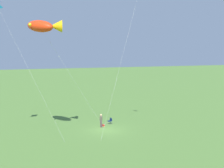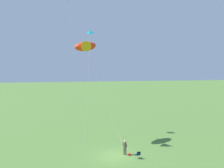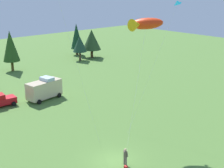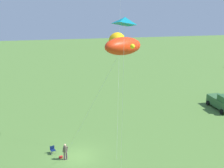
{
  "view_description": "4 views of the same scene",
  "coord_description": "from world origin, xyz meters",
  "px_view_note": "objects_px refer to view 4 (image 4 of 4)",
  "views": [
    {
      "loc": [
        7.53,
        37.14,
        11.53
      ],
      "look_at": [
        -0.79,
        0.07,
        5.82
      ],
      "focal_mm": 50.0,
      "sensor_mm": 36.0,
      "label": 1
    },
    {
      "loc": [
        -34.68,
        4.37,
        12.52
      ],
      "look_at": [
        1.22,
        0.22,
        8.28
      ],
      "focal_mm": 50.0,
      "sensor_mm": 36.0,
      "label": 2
    },
    {
      "loc": [
        -18.44,
        -20.07,
        16.6
      ],
      "look_at": [
        0.57,
        0.91,
        7.71
      ],
      "focal_mm": 50.0,
      "sensor_mm": 36.0,
      "label": 3
    },
    {
      "loc": [
        28.64,
        -1.46,
        16.44
      ],
      "look_at": [
        0.49,
        3.53,
        7.76
      ],
      "focal_mm": 50.0,
      "sensor_mm": 36.0,
      "label": 4
    }
  ],
  "objects_px": {
    "backpack_on_grass": "(61,157)",
    "kite_large_fish": "(122,45)",
    "truck_green_flatbed": "(222,102)",
    "kite_delta_teal": "(125,22)",
    "folding_chair": "(53,149)",
    "person_kite_flyer": "(65,150)"
  },
  "relations": [
    {
      "from": "backpack_on_grass",
      "to": "kite_large_fish",
      "type": "relative_size",
      "value": 0.02
    },
    {
      "from": "folding_chair",
      "to": "kite_delta_teal",
      "type": "relative_size",
      "value": 0.05
    },
    {
      "from": "folding_chair",
      "to": "backpack_on_grass",
      "type": "xyz_separation_m",
      "value": [
        1.1,
        0.82,
        -0.38
      ]
    },
    {
      "from": "backpack_on_grass",
      "to": "truck_green_flatbed",
      "type": "height_order",
      "value": "truck_green_flatbed"
    },
    {
      "from": "truck_green_flatbed",
      "to": "kite_large_fish",
      "type": "xyz_separation_m",
      "value": [
        16.89,
        -18.26,
        11.58
      ]
    },
    {
      "from": "kite_large_fish",
      "to": "backpack_on_grass",
      "type": "bearing_deg",
      "value": -146.73
    },
    {
      "from": "folding_chair",
      "to": "truck_green_flatbed",
      "type": "distance_m",
      "value": 25.32
    },
    {
      "from": "folding_chair",
      "to": "kite_large_fish",
      "type": "relative_size",
      "value": 0.06
    },
    {
      "from": "backpack_on_grass",
      "to": "truck_green_flatbed",
      "type": "relative_size",
      "value": 0.06
    },
    {
      "from": "person_kite_flyer",
      "to": "backpack_on_grass",
      "type": "relative_size",
      "value": 5.44
    },
    {
      "from": "backpack_on_grass",
      "to": "kite_delta_teal",
      "type": "height_order",
      "value": "kite_delta_teal"
    },
    {
      "from": "backpack_on_grass",
      "to": "kite_large_fish",
      "type": "height_order",
      "value": "kite_large_fish"
    },
    {
      "from": "person_kite_flyer",
      "to": "backpack_on_grass",
      "type": "distance_m",
      "value": 1.08
    },
    {
      "from": "truck_green_flatbed",
      "to": "kite_delta_teal",
      "type": "xyz_separation_m",
      "value": [
        21.46,
        -19.08,
        13.66
      ]
    },
    {
      "from": "backpack_on_grass",
      "to": "kite_large_fish",
      "type": "bearing_deg",
      "value": 33.27
    },
    {
      "from": "backpack_on_grass",
      "to": "kite_delta_teal",
      "type": "distance_m",
      "value": 19.2
    },
    {
      "from": "person_kite_flyer",
      "to": "truck_green_flatbed",
      "type": "height_order",
      "value": "truck_green_flatbed"
    },
    {
      "from": "truck_green_flatbed",
      "to": "kite_large_fish",
      "type": "distance_m",
      "value": 27.44
    },
    {
      "from": "person_kite_flyer",
      "to": "folding_chair",
      "type": "relative_size",
      "value": 2.12
    },
    {
      "from": "person_kite_flyer",
      "to": "kite_delta_teal",
      "type": "height_order",
      "value": "kite_delta_teal"
    },
    {
      "from": "backpack_on_grass",
      "to": "kite_delta_teal",
      "type": "relative_size",
      "value": 0.02
    },
    {
      "from": "backpack_on_grass",
      "to": "truck_green_flatbed",
      "type": "distance_m",
      "value": 24.97
    }
  ]
}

